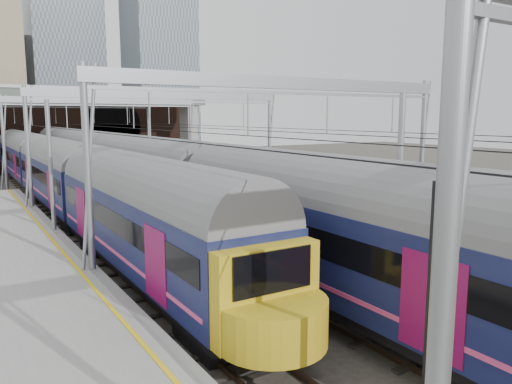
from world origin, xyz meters
TOP-DOWN VIEW (x-y plane):
  - ground at (0.00, 0.00)m, footprint 160.00×160.00m
  - platform_left at (-10.18, 2.50)m, footprint 4.32×55.00m
  - tracks at (0.00, 15.00)m, footprint 14.40×80.00m
  - overhead_line at (0.00, 21.49)m, footprint 16.80×80.00m
  - retaining_wall at (1.40, 51.93)m, footprint 28.00×2.75m
  - overbridge at (0.00, 46.00)m, footprint 28.00×3.00m
  - city_skyline at (2.73, 70.48)m, footprint 37.50×27.50m
  - train_main at (-2.00, 28.60)m, footprint 3.02×69.68m
  - train_second at (-6.00, 33.02)m, footprint 2.84×65.62m
  - signal_near_left at (-5.38, -3.73)m, footprint 0.41×0.49m
  - signal_near_centre at (0.33, 0.48)m, footprint 0.38×0.46m
  - equip_cover_a at (0.62, 2.96)m, footprint 0.95×0.69m
  - equip_cover_b at (-2.34, 3.61)m, footprint 1.12×0.91m

SIDE VIEW (x-z plane):
  - ground at x=0.00m, z-range 0.00..0.00m
  - tracks at x=0.00m, z-range -0.09..0.13m
  - equip_cover_a at x=0.62m, z-range 0.00..0.11m
  - equip_cover_b at x=-2.34m, z-range 0.00..0.11m
  - platform_left at x=-10.18m, z-range -0.01..1.11m
  - train_second at x=-6.00m, z-range 0.08..4.95m
  - train_main at x=-2.00m, z-range 0.06..5.18m
  - signal_near_centre at x=0.33m, z-range 0.63..5.41m
  - signal_near_left at x=-5.38m, z-range 0.66..6.04m
  - retaining_wall at x=1.40m, z-range -0.17..8.83m
  - overhead_line at x=0.00m, z-range 2.57..10.57m
  - overbridge at x=0.00m, z-range 2.64..11.89m
  - city_skyline at x=2.73m, z-range -12.91..47.09m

